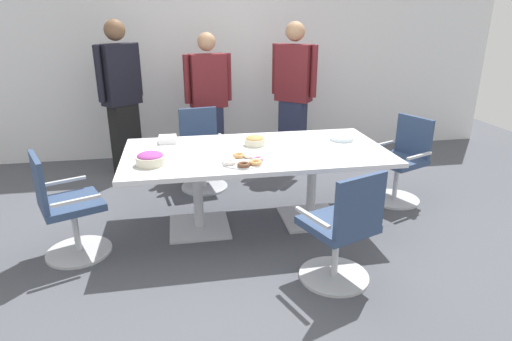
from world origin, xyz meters
The scene contains 15 objects.
ground_plane centered at (0.00, 0.00, -0.01)m, with size 10.00×10.00×0.01m, color #4C4F56.
back_wall centered at (0.00, 2.40, 1.40)m, with size 8.00×0.10×2.80m, color white.
conference_table centered at (0.00, 0.00, 0.63)m, with size 2.40×1.20×0.75m.
office_chair_0 centered at (1.64, 0.30, 0.41)m, with size 0.71×0.71×0.91m.
office_chair_1 centered at (-0.44, 1.07, 0.41)m, with size 0.62×0.62×0.91m.
office_chair_2 centered at (-1.64, -0.30, 0.41)m, with size 0.71×0.71×0.91m.
office_chair_3 centered at (0.45, -1.06, 0.41)m, with size 0.70×0.70×0.91m.
person_standing_0 centered at (-1.35, 1.67, 0.99)m, with size 0.51×0.46×1.88m.
person_standing_1 centered at (-0.30, 1.69, 0.90)m, with size 0.61×0.31×1.72m.
person_standing_2 centered at (0.77, 1.59, 0.97)m, with size 0.52×0.45×1.85m.
snack_bowl_candy_mix centered at (-0.93, -0.24, 0.80)m, with size 0.24×0.24×0.11m.
snack_bowl_cookies centered at (0.02, 0.16, 0.80)m, with size 0.20×0.20×0.10m.
donut_platter centered at (-0.17, -0.33, 0.77)m, with size 0.35×0.36×0.04m.
plate_stack centered at (0.90, 0.17, 0.77)m, with size 0.23×0.23×0.04m.
napkin_pile centered at (-0.80, 0.40, 0.78)m, with size 0.17×0.17×0.06m, color white.
Camera 1 is at (-0.68, -3.73, 1.94)m, focal length 30.26 mm.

